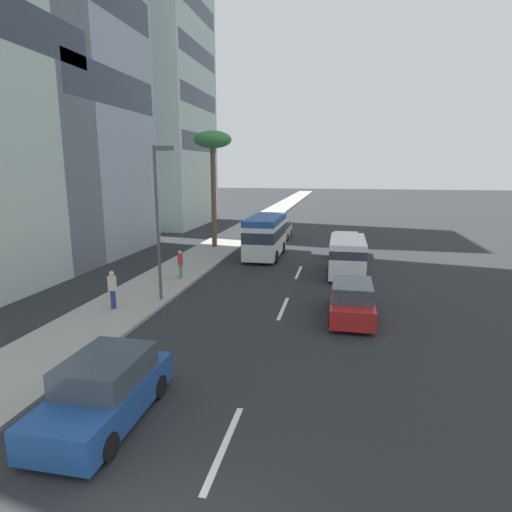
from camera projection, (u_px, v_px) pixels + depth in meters
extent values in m
plane|color=#26282B|center=(311.00, 243.00, 36.46)|extent=(198.00, 198.00, 0.00)
cube|color=#9E9B93|center=(230.00, 239.00, 37.85)|extent=(162.00, 3.57, 0.15)
cube|color=silver|center=(224.00, 446.00, 9.81)|extent=(3.20, 0.16, 0.01)
cube|color=silver|center=(283.00, 308.00, 19.46)|extent=(3.20, 0.16, 0.01)
cube|color=silver|center=(299.00, 272.00, 26.18)|extent=(3.20, 0.16, 0.01)
cube|color=beige|center=(280.00, 232.00, 39.01)|extent=(4.25, 1.79, 0.77)
cube|color=#38424C|center=(280.00, 224.00, 39.07)|extent=(2.34, 1.64, 0.63)
cylinder|color=black|center=(287.00, 237.00, 37.64)|extent=(0.64, 0.22, 0.64)
cylinder|color=black|center=(269.00, 236.00, 37.95)|extent=(0.64, 0.22, 0.64)
cylinder|color=black|center=(290.00, 233.00, 40.17)|extent=(0.64, 0.22, 0.64)
cylinder|color=black|center=(273.00, 232.00, 40.49)|extent=(0.64, 0.22, 0.64)
cube|color=#1E478C|center=(104.00, 400.00, 10.69)|extent=(4.31, 1.90, 0.82)
cube|color=#38424C|center=(106.00, 369.00, 10.75)|extent=(2.37, 1.74, 0.67)
cylinder|color=black|center=(108.00, 447.00, 9.30)|extent=(0.64, 0.22, 0.64)
cylinder|color=black|center=(38.00, 437.00, 9.63)|extent=(0.64, 0.22, 0.64)
cylinder|color=black|center=(159.00, 387.00, 11.86)|extent=(0.64, 0.22, 0.64)
cylinder|color=black|center=(102.00, 381.00, 12.20)|extent=(0.64, 0.22, 0.64)
cube|color=silver|center=(266.00, 238.00, 30.53)|extent=(6.25, 2.15, 2.26)
cube|color=#1E4C93|center=(266.00, 220.00, 30.26)|extent=(6.25, 2.15, 0.43)
cube|color=#28333D|center=(266.00, 232.00, 30.44)|extent=(6.26, 2.16, 0.75)
cylinder|color=black|center=(276.00, 257.00, 28.78)|extent=(0.84, 0.26, 0.84)
cylinder|color=black|center=(246.00, 255.00, 29.18)|extent=(0.84, 0.26, 0.84)
cylinder|color=black|center=(283.00, 247.00, 32.26)|extent=(0.84, 0.26, 0.84)
cylinder|color=black|center=(257.00, 246.00, 32.66)|extent=(0.84, 0.26, 0.84)
cube|color=white|center=(347.00, 255.00, 25.30)|extent=(4.90, 2.03, 2.00)
cube|color=#2D3842|center=(348.00, 248.00, 25.21)|extent=(4.91, 2.04, 0.48)
cylinder|color=black|center=(331.00, 263.00, 27.07)|extent=(0.72, 0.24, 0.72)
cylinder|color=black|center=(362.00, 264.00, 26.69)|extent=(0.72, 0.24, 0.72)
cylinder|color=black|center=(330.00, 274.00, 24.25)|extent=(0.72, 0.24, 0.72)
cylinder|color=black|center=(364.00, 276.00, 23.87)|extent=(0.72, 0.24, 0.72)
cube|color=#A51E1E|center=(352.00, 304.00, 18.29)|extent=(4.60, 1.76, 0.78)
cube|color=#38424C|center=(352.00, 290.00, 17.92)|extent=(2.53, 1.62, 0.64)
cylinder|color=black|center=(333.00, 299.00, 19.86)|extent=(0.64, 0.22, 0.64)
cylinder|color=black|center=(369.00, 301.00, 19.55)|extent=(0.64, 0.22, 0.64)
cylinder|color=black|center=(331.00, 319.00, 17.12)|extent=(0.64, 0.22, 0.64)
cylinder|color=black|center=(373.00, 322.00, 16.81)|extent=(0.64, 0.22, 0.64)
cube|color=beige|center=(346.00, 247.00, 31.38)|extent=(4.61, 1.89, 0.79)
cube|color=#38424C|center=(346.00, 238.00, 31.01)|extent=(2.54, 1.74, 0.65)
cylinder|color=black|center=(334.00, 247.00, 32.97)|extent=(0.64, 0.22, 0.64)
cylinder|color=black|center=(357.00, 247.00, 32.64)|extent=(0.64, 0.22, 0.64)
cylinder|color=black|center=(333.00, 254.00, 30.23)|extent=(0.64, 0.22, 0.64)
cylinder|color=black|center=(358.00, 255.00, 29.89)|extent=(0.64, 0.22, 0.64)
cylinder|color=#4C8C66|center=(180.00, 272.00, 24.07)|extent=(0.14, 0.14, 0.78)
cylinder|color=#4C8C66|center=(181.00, 271.00, 24.23)|extent=(0.14, 0.14, 0.78)
cube|color=red|center=(180.00, 260.00, 24.01)|extent=(0.35, 0.27, 0.61)
sphere|color=beige|center=(180.00, 252.00, 23.93)|extent=(0.21, 0.21, 0.21)
cylinder|color=navy|center=(112.00, 300.00, 18.83)|extent=(0.14, 0.14, 0.84)
cylinder|color=navy|center=(114.00, 299.00, 18.98)|extent=(0.14, 0.14, 0.84)
cube|color=beige|center=(112.00, 283.00, 18.75)|extent=(0.22, 0.32, 0.66)
sphere|color=beige|center=(111.00, 273.00, 18.66)|extent=(0.23, 0.23, 0.23)
cylinder|color=brown|center=(214.00, 197.00, 33.22)|extent=(0.39, 0.39, 7.86)
ellipsoid|color=#388442|center=(212.00, 139.00, 32.34)|extent=(2.92, 2.92, 1.31)
cylinder|color=#4C4C51|center=(158.00, 225.00, 19.60)|extent=(0.14, 0.14, 7.17)
cube|color=#4C4C51|center=(163.00, 148.00, 18.82)|extent=(0.24, 0.90, 0.20)
cube|color=#2D3847|center=(115.00, 88.00, 28.49)|extent=(11.34, 0.08, 2.41)
cube|color=#B2C6BC|center=(141.00, 49.00, 45.21)|extent=(12.27, 12.94, 37.57)
cube|color=#2D3847|center=(201.00, 143.00, 45.95)|extent=(11.28, 0.08, 1.88)
cube|color=#2D3847|center=(199.00, 99.00, 45.03)|extent=(11.28, 0.08, 1.88)
cube|color=#2D3847|center=(198.00, 53.00, 44.11)|extent=(11.28, 0.08, 1.88)
cube|color=#2D3847|center=(197.00, 5.00, 43.20)|extent=(11.28, 0.08, 1.88)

